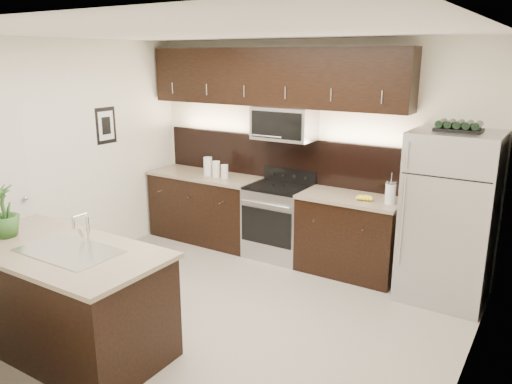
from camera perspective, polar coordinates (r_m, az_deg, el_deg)
ground at (r=5.13m, az=-4.61°, el=-13.92°), size 4.50×4.50×0.00m
room_walls at (r=4.59m, az=-6.45°, el=5.11°), size 4.52×4.02×2.71m
counter_run at (r=6.46m, az=1.01°, el=-3.02°), size 3.51×0.65×0.94m
upper_fixtures at (r=6.26m, az=2.01°, el=11.98°), size 3.49×0.40×1.66m
island at (r=4.73m, az=-21.21°, el=-11.22°), size 1.96×0.96×0.94m
sink_faucet at (r=4.43m, az=-20.52°, el=-6.11°), size 0.84×0.50×0.28m
refrigerator at (r=5.51m, az=21.20°, el=-2.73°), size 0.86×0.78×1.78m
wine_rack at (r=5.32m, az=22.17°, el=6.97°), size 0.44×0.27×0.10m
plant at (r=4.94m, az=-26.94°, el=-1.95°), size 0.33×0.33×0.47m
canisters at (r=6.68m, az=-4.81°, el=2.72°), size 0.38×0.12×0.25m
french_press at (r=5.62m, az=15.11°, el=-0.05°), size 0.12×0.12×0.34m
bananas at (r=5.71m, az=11.79°, el=-0.57°), size 0.22×0.18×0.06m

